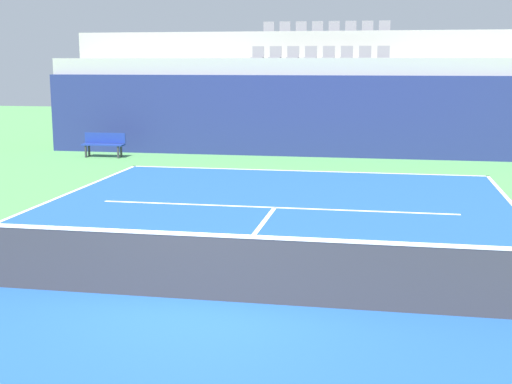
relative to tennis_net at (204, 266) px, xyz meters
name	(u,v)px	position (x,y,z in m)	size (l,w,h in m)	color
ground_plane	(204,301)	(0.00, 0.00, -0.51)	(80.00, 80.00, 0.00)	#4C8C4C
court_surface	(204,300)	(0.00, 0.00, -0.50)	(11.00, 24.00, 0.01)	#1E4C99
baseline_far	(303,171)	(0.00, 11.95, -0.50)	(11.00, 0.10, 0.00)	white
service_line_far	(275,208)	(0.00, 6.40, -0.50)	(8.26, 0.10, 0.00)	white
centre_service_line	(248,243)	(0.00, 3.20, -0.50)	(0.10, 6.40, 0.00)	white
back_wall	(315,116)	(0.00, 15.39, 0.92)	(19.74, 0.30, 2.85)	navy
stands_tier_lower	(318,106)	(0.00, 16.74, 1.21)	(19.74, 2.40, 3.44)	#9E9E99
stands_tier_upper	(324,89)	(0.00, 19.14, 1.73)	(19.74, 2.40, 4.47)	#9E9E99
seating_row_lower	(320,55)	(0.00, 16.84, 3.06)	(5.04, 0.44, 0.44)	slate
seating_row_upper	(326,29)	(0.00, 19.24, 4.08)	(5.04, 0.44, 0.44)	slate
tennis_net	(204,266)	(0.00, 0.00, 0.00)	(11.08, 0.08, 1.07)	black
player_bench	(104,143)	(-7.27, 13.90, 0.00)	(1.50, 0.40, 0.85)	navy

